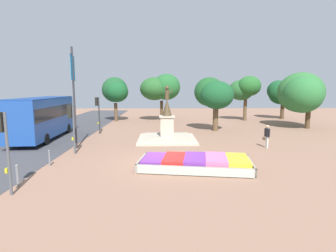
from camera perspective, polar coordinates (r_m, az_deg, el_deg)
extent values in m
plane|color=#8C6651|center=(15.59, -1.83, -8.10)|extent=(86.08, 86.08, 0.00)
cube|color=#38281C|center=(14.72, 5.87, -8.26)|extent=(6.25, 3.35, 0.43)
cube|color=gray|center=(13.48, 5.72, -9.73)|extent=(6.08, 1.03, 0.47)
cube|color=gray|center=(15.95, 6.00, -6.89)|extent=(6.08, 1.03, 0.47)
cube|color=gray|center=(15.08, -5.78, -7.78)|extent=(0.51, 2.66, 0.47)
cube|color=gray|center=(14.95, 17.64, -8.27)|extent=(0.51, 2.66, 0.47)
cube|color=#72339E|center=(14.87, -3.05, -6.96)|extent=(1.48, 2.42, 0.12)
cube|color=red|center=(14.70, 1.38, -7.00)|extent=(1.48, 2.42, 0.18)
cube|color=#72339E|center=(14.63, 5.89, -7.05)|extent=(1.48, 2.42, 0.22)
cube|color=#D86699|center=(14.64, 10.42, -7.05)|extent=(1.48, 2.42, 0.26)
cube|color=yellow|center=(14.76, 14.91, -7.13)|extent=(1.48, 2.42, 0.23)
cube|color=#B2BCAD|center=(13.43, 5.72, -9.78)|extent=(5.79, 1.09, 0.39)
cube|color=#B4AA95|center=(22.40, -0.23, -2.86)|extent=(4.86, 4.86, 0.16)
cube|color=#AFA591|center=(22.38, -0.23, -2.47)|extent=(3.97, 3.97, 0.16)
cube|color=#B2A893|center=(22.23, -0.23, -0.17)|extent=(1.10, 1.10, 1.65)
cube|color=#B2A893|center=(22.11, -0.23, 2.10)|extent=(1.30, 1.30, 0.12)
cone|color=#473823|center=(22.05, -0.23, 4.02)|extent=(0.83, 0.83, 1.36)
cylinder|color=#473823|center=(22.00, -0.23, 6.82)|extent=(0.35, 0.35, 0.79)
sphere|color=#473823|center=(21.99, -0.23, 8.30)|extent=(0.35, 0.35, 0.35)
cylinder|color=#473823|center=(22.10, 0.28, 7.24)|extent=(0.65, 0.40, 0.49)
cylinder|color=#4C5156|center=(12.48, -31.47, -5.31)|extent=(0.12, 0.12, 3.44)
cube|color=black|center=(12.36, -32.75, 0.70)|extent=(0.25, 0.29, 0.80)
cube|color=gold|center=(12.68, -31.65, -8.24)|extent=(0.11, 0.16, 0.20)
cylinder|color=#4C5156|center=(18.49, -19.80, -0.87)|extent=(0.12, 0.12, 3.23)
cube|color=black|center=(18.40, -20.59, 2.86)|extent=(0.26, 0.30, 0.80)
cylinder|color=#4B0808|center=(18.42, -21.03, 3.67)|extent=(0.04, 0.14, 0.14)
cylinder|color=#543E08|center=(18.44, -20.99, 2.85)|extent=(0.04, 0.14, 0.14)
cylinder|color=green|center=(18.46, -20.95, 2.02)|extent=(0.04, 0.14, 0.14)
cube|color=gold|center=(18.61, -20.01, -2.59)|extent=(0.11, 0.17, 0.20)
cylinder|color=#2D2D33|center=(26.09, -14.75, 2.18)|extent=(0.12, 0.12, 3.53)
cube|color=black|center=(26.07, -15.27, 5.17)|extent=(0.28, 0.31, 0.80)
cylinder|color=#4B0808|center=(26.11, -15.57, 5.75)|extent=(0.05, 0.14, 0.14)
cylinder|color=#543E08|center=(26.12, -15.55, 5.16)|extent=(0.05, 0.14, 0.14)
cylinder|color=green|center=(26.13, -15.52, 4.58)|extent=(0.05, 0.14, 0.14)
cube|color=gold|center=(26.21, -14.90, 0.63)|extent=(0.12, 0.17, 0.20)
cylinder|color=#2D2D33|center=(19.97, -19.75, 5.57)|extent=(0.14, 0.14, 7.25)
cube|color=#1972B2|center=(20.34, -19.84, 11.67)|extent=(0.07, 0.54, 1.75)
cylinder|color=#2D2D33|center=(20.42, -19.96, 14.11)|extent=(0.10, 0.68, 0.03)
cube|color=#1972B2|center=(19.70, -20.28, 11.94)|extent=(0.07, 0.50, 1.78)
cylinder|color=#2D2D33|center=(19.79, -20.41, 14.50)|extent=(0.09, 0.64, 0.03)
cube|color=#1E4799|center=(24.98, -25.61, 1.76)|extent=(2.79, 9.16, 3.15)
cube|color=black|center=(24.94, -25.68, 2.83)|extent=(2.80, 8.89, 1.01)
cube|color=navy|center=(24.87, -25.84, 5.47)|extent=(2.73, 8.97, 0.10)
cylinder|color=black|center=(28.29, -25.33, -0.57)|extent=(0.31, 0.91, 0.90)
cylinder|color=black|center=(27.53, -20.96, -0.55)|extent=(0.31, 0.91, 0.90)
cylinder|color=black|center=(23.39, -30.23, -2.59)|extent=(0.31, 0.91, 0.90)
cylinder|color=black|center=(22.47, -25.08, -2.65)|extent=(0.31, 0.91, 0.90)
cylinder|color=beige|center=(20.65, 20.83, -3.37)|extent=(0.13, 0.13, 0.85)
cylinder|color=beige|center=(20.79, 20.54, -3.28)|extent=(0.13, 0.13, 0.85)
cube|color=black|center=(20.60, 20.78, -1.33)|extent=(0.31, 0.42, 0.60)
cylinder|color=black|center=(20.41, 21.18, -1.52)|extent=(0.09, 0.09, 0.57)
cylinder|color=black|center=(20.79, 20.39, -1.31)|extent=(0.09, 0.09, 0.57)
sphere|color=tan|center=(20.53, 20.85, -0.11)|extent=(0.22, 0.22, 0.22)
cube|color=olive|center=(20.92, 20.23, -2.60)|extent=(0.19, 0.30, 0.22)
cylinder|color=slate|center=(13.78, -29.95, -9.47)|extent=(0.12, 0.12, 0.90)
sphere|color=slate|center=(13.65, -30.09, -7.52)|extent=(0.13, 0.13, 0.13)
cylinder|color=slate|center=(16.38, -24.40, -6.49)|extent=(0.10, 0.10, 0.85)
sphere|color=slate|center=(16.28, -24.49, -4.93)|extent=(0.11, 0.11, 0.11)
cylinder|color=#4C3823|center=(32.58, 28.13, 1.34)|extent=(0.51, 0.51, 2.07)
ellipsoid|color=#2E6831|center=(33.11, 26.91, 6.52)|extent=(4.96, 4.86, 4.48)
ellipsoid|color=#2A6A34|center=(31.92, 27.25, 6.15)|extent=(4.15, 4.42, 4.01)
cylinder|color=#4C3823|center=(36.02, -1.40, 3.38)|extent=(0.41, 0.41, 2.72)
ellipsoid|color=#225D2B|center=(35.40, -0.33, 8.50)|extent=(3.67, 3.43, 3.45)
ellipsoid|color=#255827|center=(35.59, -2.95, 8.09)|extent=(3.90, 4.20, 3.06)
cylinder|color=brown|center=(27.55, 10.30, 1.54)|extent=(0.56, 0.56, 2.49)
ellipsoid|color=#174D27|center=(26.96, 10.62, 6.63)|extent=(3.38, 2.90, 2.83)
ellipsoid|color=#1C4F23|center=(27.82, 8.97, 7.36)|extent=(3.10, 2.87, 2.99)
cylinder|color=brown|center=(37.48, 16.42, 3.53)|extent=(0.46, 0.46, 3.10)
ellipsoid|color=#235D26|center=(36.76, 17.26, 8.30)|extent=(3.07, 2.86, 2.65)
ellipsoid|color=#265B2C|center=(37.40, 15.60, 7.52)|extent=(3.39, 3.18, 2.75)
cylinder|color=brown|center=(35.75, -11.29, 2.98)|extent=(0.44, 0.44, 2.45)
ellipsoid|color=#1B4C26|center=(36.05, -11.51, 7.75)|extent=(3.39, 3.39, 3.30)
ellipsoid|color=#174F26|center=(35.34, -11.04, 7.32)|extent=(2.94, 2.91, 2.70)
cylinder|color=#4C3823|center=(41.28, 23.61, 3.05)|extent=(0.53, 0.53, 2.34)
ellipsoid|color=#164A22|center=(41.03, 23.25, 6.51)|extent=(3.25, 3.07, 3.04)
ellipsoid|color=#164A24|center=(41.17, 23.99, 6.25)|extent=(3.56, 3.04, 2.88)
ellipsoid|color=#174B25|center=(41.44, 22.88, 7.10)|extent=(3.11, 3.22, 2.96)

